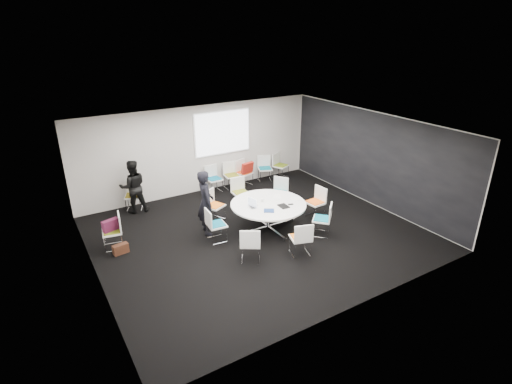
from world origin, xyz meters
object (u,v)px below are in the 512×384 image
chair_back_e (280,170)px  conference_table (268,211)px  chair_ring_c (241,198)px  laptop (254,206)px  chair_back_d (265,173)px  chair_person_back (134,201)px  chair_back_a (214,184)px  maroon_bag (111,225)px  chair_ring_g (300,244)px  chair_back_c (244,178)px  chair_spare_left (113,238)px  cup (262,200)px  chair_ring_a (315,208)px  brown_bag (121,249)px  chair_ring_e (216,231)px  chair_back_b (232,180)px  person_back (133,187)px  chair_ring_f (250,250)px  chair_ring_b (279,198)px  person_main (206,203)px  chair_ring_d (215,211)px  chair_ring_h (322,225)px

chair_back_e → conference_table: bearing=26.2°
chair_ring_c → laptop: bearing=77.1°
chair_back_d → chair_person_back: 4.59m
chair_back_a → maroon_bag: 4.17m
chair_back_d → chair_ring_g: bearing=88.4°
chair_back_c → maroon_bag: (-4.80, -1.94, 0.34)m
chair_spare_left → chair_person_back: size_ratio=1.00×
chair_back_a → cup: size_ratio=9.78×
chair_ring_a → conference_table: bearing=80.9°
chair_ring_a → maroon_bag: (-5.32, 1.22, 0.34)m
brown_bag → maroon_bag: bearing=102.6°
chair_person_back → chair_back_d: bearing=-157.3°
conference_table → chair_ring_e: 1.51m
chair_back_e → cup: chair_back_e is taller
chair_ring_a → chair_ring_c: (-1.47, 1.71, 0.00)m
chair_back_c → cup: size_ratio=9.78×
chair_ring_a → chair_back_a: 3.56m
chair_back_b → person_back: size_ratio=0.56×
chair_ring_c → chair_spare_left: 3.87m
chair_ring_c → laptop: size_ratio=2.86×
chair_ring_f → maroon_bag: 3.44m
chair_ring_f → chair_spare_left: 3.41m
chair_ring_b → chair_spare_left: size_ratio=1.00×
brown_bag → chair_person_back: bearing=67.1°
chair_ring_g → chair_back_d: same height
chair_back_e → person_back: 5.26m
chair_back_d → chair_person_back: size_ratio=1.00×
chair_ring_c → chair_ring_g: bearing=91.7°
conference_table → chair_ring_c: 1.63m
person_main → chair_ring_a: bearing=-92.6°
chair_person_back → person_main: (1.24, -2.43, 0.59)m
chair_ring_d → chair_ring_g: (0.94, -2.70, 0.00)m
chair_ring_d → cup: 1.46m
chair_ring_h → chair_spare_left: 5.24m
chair_ring_a → chair_ring_e: (-3.00, 0.23, 0.00)m
chair_ring_d → chair_ring_h: 2.98m
person_main → chair_spare_left: bearing=88.8°
chair_ring_a → chair_back_e: (0.95, 3.13, 0.00)m
chair_ring_a → brown_bag: (-5.24, 0.86, -0.16)m
chair_ring_e → chair_person_back: same height
chair_ring_c → chair_back_d: 2.30m
chair_ring_f → laptop: (0.79, 1.17, 0.47)m
conference_table → person_main: size_ratio=1.15×
chair_back_e → brown_bag: chair_back_e is taller
chair_ring_d → maroon_bag: bearing=-24.0°
chair_person_back → cup: size_ratio=9.78×
chair_ring_g → chair_back_d: bearing=85.0°
chair_ring_f → chair_person_back: size_ratio=1.00×
chair_ring_h → chair_back_e: size_ratio=1.00×
chair_back_d → maroon_bag: chair_back_d is taller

